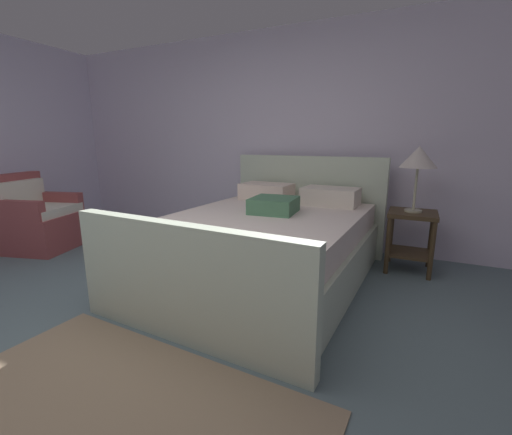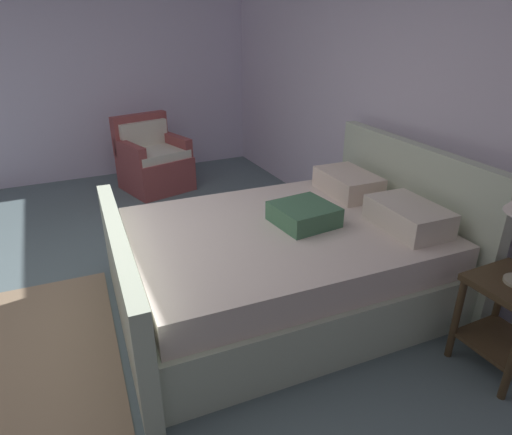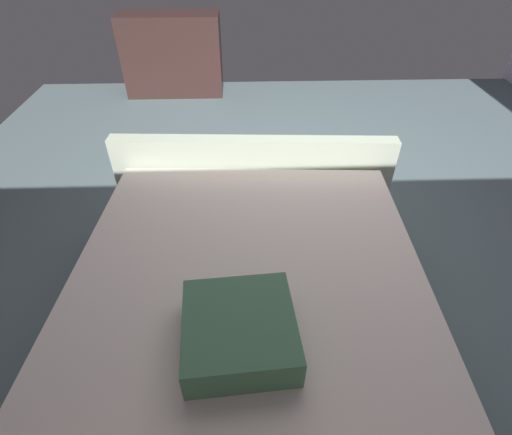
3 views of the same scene
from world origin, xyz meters
name	(u,v)px [view 3 (image 3 of 3)]	position (x,y,z in m)	size (l,w,h in m)	color
ground_plane	(304,206)	(0.00, 0.00, -0.01)	(6.33, 5.57, 0.02)	slate
bed	(247,355)	(0.49, 1.52, 0.34)	(1.89, 2.43, 1.10)	beige
dresser	(173,55)	(1.32, -2.44, 0.46)	(1.17, 0.46, 0.92)	#392521
area_rug	(244,182)	(0.48, -0.34, 0.01)	(1.99, 1.18, 0.01)	#937B5F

